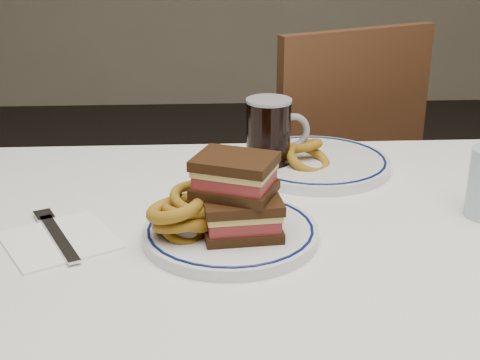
{
  "coord_description": "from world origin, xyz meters",
  "views": [
    {
      "loc": [
        -0.16,
        -0.87,
        1.19
      ],
      "look_at": [
        -0.11,
        0.04,
        0.83
      ],
      "focal_mm": 50.0,
      "sensor_mm": 36.0,
      "label": 1
    }
  ],
  "objects_px": {
    "chair_far": "(323,180)",
    "main_plate": "(230,232)",
    "far_plate": "(315,163)",
    "beer_mug": "(270,135)",
    "reuben_sandwich": "(238,196)"
  },
  "relations": [
    {
      "from": "far_plate",
      "to": "beer_mug",
      "type": "bearing_deg",
      "value": -173.16
    },
    {
      "from": "main_plate",
      "to": "beer_mug",
      "type": "height_order",
      "value": "beer_mug"
    },
    {
      "from": "chair_far",
      "to": "main_plate",
      "type": "bearing_deg",
      "value": -109.34
    },
    {
      "from": "reuben_sandwich",
      "to": "beer_mug",
      "type": "bearing_deg",
      "value": 75.9
    },
    {
      "from": "beer_mug",
      "to": "reuben_sandwich",
      "type": "bearing_deg",
      "value": -104.1
    },
    {
      "from": "reuben_sandwich",
      "to": "far_plate",
      "type": "bearing_deg",
      "value": 61.9
    },
    {
      "from": "beer_mug",
      "to": "far_plate",
      "type": "distance_m",
      "value": 0.1
    },
    {
      "from": "reuben_sandwich",
      "to": "beer_mug",
      "type": "xyz_separation_m",
      "value": [
        0.07,
        0.28,
        -0.0
      ]
    },
    {
      "from": "far_plate",
      "to": "chair_far",
      "type": "bearing_deg",
      "value": 77.53
    },
    {
      "from": "chair_far",
      "to": "reuben_sandwich",
      "type": "bearing_deg",
      "value": -108.37
    },
    {
      "from": "main_plate",
      "to": "reuben_sandwich",
      "type": "relative_size",
      "value": 1.92
    },
    {
      "from": "chair_far",
      "to": "main_plate",
      "type": "distance_m",
      "value": 0.9
    },
    {
      "from": "main_plate",
      "to": "reuben_sandwich",
      "type": "distance_m",
      "value": 0.07
    },
    {
      "from": "main_plate",
      "to": "far_plate",
      "type": "height_order",
      "value": "far_plate"
    },
    {
      "from": "main_plate",
      "to": "beer_mug",
      "type": "relative_size",
      "value": 1.88
    }
  ]
}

